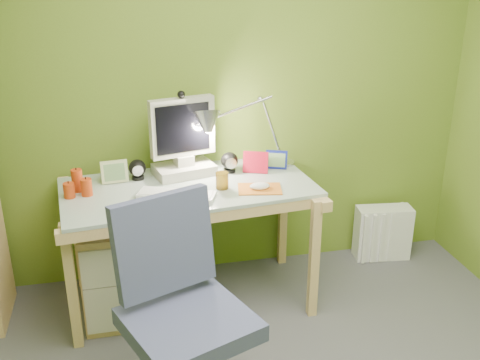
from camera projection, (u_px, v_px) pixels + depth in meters
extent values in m
cube|color=olive|center=(219.00, 90.00, 3.37)|extent=(3.20, 0.01, 2.40)
cube|color=white|center=(177.00, 195.00, 3.01)|extent=(0.43, 0.28, 0.02)
cube|color=#C66A1E|center=(260.00, 189.00, 3.10)|extent=(0.27, 0.21, 0.01)
ellipsoid|color=white|center=(260.00, 186.00, 3.10)|extent=(0.13, 0.09, 0.04)
cylinder|color=#9B6D16|center=(222.00, 181.00, 3.10)|extent=(0.08, 0.08, 0.09)
cube|color=#B21329|center=(256.00, 162.00, 3.32)|extent=(0.15, 0.07, 0.13)
cube|color=navy|center=(276.00, 160.00, 3.39)|extent=(0.13, 0.07, 0.11)
cube|color=beige|center=(114.00, 172.00, 3.18)|extent=(0.15, 0.04, 0.13)
cube|color=white|center=(383.00, 232.00, 3.84)|extent=(0.39, 0.19, 0.37)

